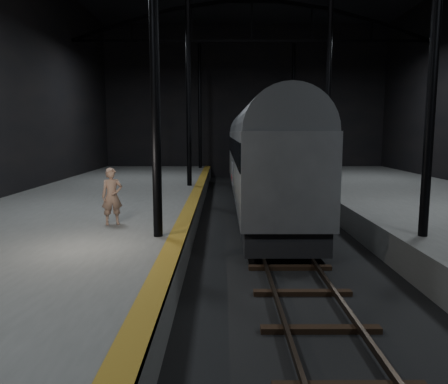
{
  "coord_description": "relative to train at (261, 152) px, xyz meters",
  "views": [
    {
      "loc": [
        -1.96,
        -16.22,
        3.96
      ],
      "look_at": [
        -1.91,
        -1.99,
        2.0
      ],
      "focal_mm": 35.0,
      "sensor_mm": 36.0,
      "label": 1
    }
  ],
  "objects": [
    {
      "name": "woman",
      "position": [
        -5.5,
        -8.32,
        -1.02
      ],
      "size": [
        0.78,
        0.66,
        1.83
      ],
      "primitive_type": "imported",
      "rotation": [
        0.0,
        0.0,
        0.38
      ],
      "color": "#A67D66",
      "rests_on": "platform_left"
    },
    {
      "name": "ground",
      "position": [
        0.0,
        -5.94,
        -2.94
      ],
      "size": [
        44.0,
        44.0,
        0.0
      ],
      "primitive_type": "plane",
      "color": "black",
      "rests_on": "ground"
    },
    {
      "name": "track",
      "position": [
        0.0,
        -5.94,
        -2.87
      ],
      "size": [
        2.4,
        43.0,
        0.24
      ],
      "color": "#3F3328",
      "rests_on": "ground"
    },
    {
      "name": "train",
      "position": [
        0.0,
        0.0,
        0.0
      ],
      "size": [
        2.95,
        19.7,
        5.27
      ],
      "color": "#919398",
      "rests_on": "ground"
    },
    {
      "name": "platform_left",
      "position": [
        -7.5,
        -5.94,
        -2.44
      ],
      "size": [
        9.0,
        43.8,
        1.0
      ],
      "primitive_type": "cube",
      "color": "#595956",
      "rests_on": "ground"
    },
    {
      "name": "tactile_strip",
      "position": [
        -3.25,
        -5.94,
        -1.93
      ],
      "size": [
        0.5,
        43.8,
        0.01
      ],
      "primitive_type": "cube",
      "color": "olive",
      "rests_on": "platform_left"
    }
  ]
}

